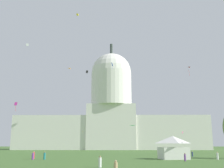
{
  "coord_description": "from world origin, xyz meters",
  "views": [
    {
      "loc": [
        4.37,
        -22.01,
        3.39
      ],
      "look_at": [
        2.94,
        63.59,
        22.39
      ],
      "focal_mm": 43.56,
      "sensor_mm": 36.0,
      "label": 1
    }
  ],
  "objects_px": {
    "kite_black_high": "(87,72)",
    "kite_yellow_high": "(78,15)",
    "person_red_mid_right": "(34,155)",
    "kite_orange_high": "(69,69)",
    "person_purple_mid_center": "(185,157)",
    "person_white_edge_east": "(217,156)",
    "capitol_building": "(111,114)",
    "person_purple_front_right": "(33,156)",
    "kite_green_low": "(132,126)",
    "kite_red_mid": "(188,68)",
    "kite_magenta_low": "(16,104)",
    "person_white_front_left": "(100,162)",
    "kite_blue_mid": "(112,65)",
    "kite_pink_low": "(183,132)",
    "kite_white_high": "(27,45)",
    "person_teal_near_tree_east": "(44,156)",
    "kite_gold_low": "(82,132)",
    "event_tent": "(173,148)",
    "person_navy_aisle_center": "(192,154)"
  },
  "relations": [
    {
      "from": "kite_white_high",
      "to": "person_teal_near_tree_east",
      "type": "bearing_deg",
      "value": 155.34
    },
    {
      "from": "kite_blue_mid",
      "to": "person_white_edge_east",
      "type": "bearing_deg",
      "value": 65.75
    },
    {
      "from": "person_red_mid_right",
      "to": "kite_orange_high",
      "type": "distance_m",
      "value": 64.47
    },
    {
      "from": "person_purple_mid_center",
      "to": "kite_blue_mid",
      "type": "height_order",
      "value": "kite_blue_mid"
    },
    {
      "from": "kite_pink_low",
      "to": "kite_orange_high",
      "type": "bearing_deg",
      "value": 15.25
    },
    {
      "from": "kite_black_high",
      "to": "kite_pink_low",
      "type": "height_order",
      "value": "kite_black_high"
    },
    {
      "from": "event_tent",
      "to": "kite_red_mid",
      "type": "xyz_separation_m",
      "value": [
        14.51,
        36.24,
        29.38
      ]
    },
    {
      "from": "person_white_edge_east",
      "to": "kite_pink_low",
      "type": "bearing_deg",
      "value": -125.12
    },
    {
      "from": "person_purple_mid_center",
      "to": "kite_pink_low",
      "type": "height_order",
      "value": "kite_pink_low"
    },
    {
      "from": "person_purple_mid_center",
      "to": "kite_yellow_high",
      "type": "bearing_deg",
      "value": 116.68
    },
    {
      "from": "person_teal_near_tree_east",
      "to": "kite_gold_low",
      "type": "bearing_deg",
      "value": -11.24
    },
    {
      "from": "person_purple_mid_center",
      "to": "person_white_edge_east",
      "type": "xyz_separation_m",
      "value": [
        8.59,
        5.47,
        0.02
      ]
    },
    {
      "from": "capitol_building",
      "to": "kite_yellow_high",
      "type": "distance_m",
      "value": 76.56
    },
    {
      "from": "kite_red_mid",
      "to": "event_tent",
      "type": "bearing_deg",
      "value": -9.69
    },
    {
      "from": "event_tent",
      "to": "kite_blue_mid",
      "type": "distance_m",
      "value": 39.94
    },
    {
      "from": "event_tent",
      "to": "person_purple_mid_center",
      "type": "relative_size",
      "value": 4.34
    },
    {
      "from": "capitol_building",
      "to": "kite_blue_mid",
      "type": "xyz_separation_m",
      "value": [
        1.9,
        -83.07,
        7.72
      ]
    },
    {
      "from": "kite_black_high",
      "to": "kite_yellow_high",
      "type": "height_order",
      "value": "kite_yellow_high"
    },
    {
      "from": "capitol_building",
      "to": "kite_gold_low",
      "type": "xyz_separation_m",
      "value": [
        -12.69,
        -46.86,
        -13.81
      ]
    },
    {
      "from": "kite_green_low",
      "to": "kite_pink_low",
      "type": "distance_m",
      "value": 65.34
    },
    {
      "from": "kite_pink_low",
      "to": "kite_magenta_low",
      "type": "xyz_separation_m",
      "value": [
        -66.58,
        -44.02,
        7.62
      ]
    },
    {
      "from": "kite_green_low",
      "to": "kite_red_mid",
      "type": "xyz_separation_m",
      "value": [
        23.33,
        25.26,
        23.77
      ]
    },
    {
      "from": "person_white_edge_east",
      "to": "kite_gold_low",
      "type": "height_order",
      "value": "kite_gold_low"
    },
    {
      "from": "person_purple_mid_center",
      "to": "kite_white_high",
      "type": "xyz_separation_m",
      "value": [
        -43.55,
        26.87,
        34.91
      ]
    },
    {
      "from": "person_white_front_left",
      "to": "person_white_edge_east",
      "type": "bearing_deg",
      "value": 2.04
    },
    {
      "from": "kite_gold_low",
      "to": "event_tent",
      "type": "bearing_deg",
      "value": 33.86
    },
    {
      "from": "capitol_building",
      "to": "kite_white_high",
      "type": "bearing_deg",
      "value": -106.5
    },
    {
      "from": "capitol_building",
      "to": "person_purple_front_right",
      "type": "bearing_deg",
      "value": -97.99
    },
    {
      "from": "capitol_building",
      "to": "person_red_mid_right",
      "type": "xyz_separation_m",
      "value": [
        -16.26,
        -107.2,
        -21.64
      ]
    },
    {
      "from": "kite_black_high",
      "to": "kite_pink_low",
      "type": "relative_size",
      "value": 2.99
    },
    {
      "from": "kite_green_low",
      "to": "kite_gold_low",
      "type": "distance_m",
      "value": 54.16
    },
    {
      "from": "person_purple_mid_center",
      "to": "kite_orange_high",
      "type": "height_order",
      "value": "kite_orange_high"
    },
    {
      "from": "person_red_mid_right",
      "to": "kite_blue_mid",
      "type": "distance_m",
      "value": 42.12
    },
    {
      "from": "kite_orange_high",
      "to": "kite_magenta_low",
      "type": "bearing_deg",
      "value": 12.16
    },
    {
      "from": "person_purple_mid_center",
      "to": "kite_magenta_low",
      "type": "xyz_separation_m",
      "value": [
        -48.3,
        33.31,
        15.88
      ]
    },
    {
      "from": "kite_pink_low",
      "to": "person_navy_aisle_center",
      "type": "bearing_deg",
      "value": 77.83
    },
    {
      "from": "person_red_mid_right",
      "to": "kite_green_low",
      "type": "distance_m",
      "value": 27.01
    },
    {
      "from": "person_purple_mid_center",
      "to": "person_red_mid_right",
      "type": "xyz_separation_m",
      "value": [
        -33.61,
        8.15,
        0.07
      ]
    },
    {
      "from": "person_teal_near_tree_east",
      "to": "person_red_mid_right",
      "type": "xyz_separation_m",
      "value": [
        -3.32,
        2.93,
        0.03
      ]
    },
    {
      "from": "kite_blue_mid",
      "to": "kite_magenta_low",
      "type": "xyz_separation_m",
      "value": [
        -32.85,
        1.03,
        -13.55
      ]
    },
    {
      "from": "kite_green_low",
      "to": "kite_pink_low",
      "type": "relative_size",
      "value": 1.38
    },
    {
      "from": "capitol_building",
      "to": "person_white_edge_east",
      "type": "bearing_deg",
      "value": -76.72
    },
    {
      "from": "person_navy_aisle_center",
      "to": "kite_white_high",
      "type": "xyz_separation_m",
      "value": [
        -50.69,
        5.94,
        34.96
      ]
    },
    {
      "from": "kite_yellow_high",
      "to": "kite_red_mid",
      "type": "relative_size",
      "value": 0.29
    },
    {
      "from": "kite_pink_low",
      "to": "person_purple_front_right",
      "type": "bearing_deg",
      "value": 53.78
    },
    {
      "from": "person_teal_near_tree_east",
      "to": "person_white_edge_east",
      "type": "xyz_separation_m",
      "value": [
        38.88,
        0.25,
        -0.02
      ]
    },
    {
      "from": "person_white_front_left",
      "to": "kite_red_mid",
      "type": "relative_size",
      "value": 0.51
    },
    {
      "from": "person_navy_aisle_center",
      "to": "kite_yellow_high",
      "type": "relative_size",
      "value": 1.61
    },
    {
      "from": "kite_gold_low",
      "to": "kite_green_low",
      "type": "bearing_deg",
      "value": 30.43
    },
    {
      "from": "kite_magenta_low",
      "to": "person_red_mid_right",
      "type": "bearing_deg",
      "value": 170.39
    }
  ]
}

